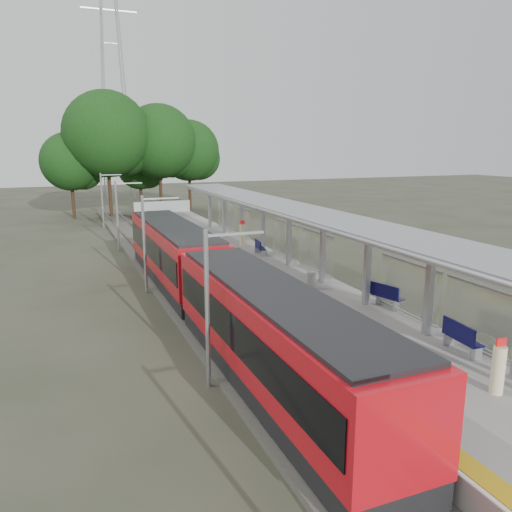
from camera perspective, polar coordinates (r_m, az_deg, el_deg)
The scene contains 15 objects.
trackbed at distance 29.84m, azimuth -9.32°, elevation -2.99°, with size 3.00×70.00×0.24m, color #59544C.
platform at distance 30.99m, azimuth -1.21°, elevation -1.52°, with size 6.00×50.00×1.00m, color gray.
tactile_strip at distance 30.08m, azimuth -5.76°, elevation -1.01°, with size 0.60×50.00×0.02m, color gold.
end_fence at distance 54.49m, azimuth -10.66°, elevation 5.55°, with size 6.00×0.10×1.20m, color #9EA0A5.
train at distance 22.53m, azimuth -5.33°, elevation -2.88°, with size 2.74×27.60×3.62m.
canopy at distance 27.48m, azimuth 4.75°, elevation 4.50°, with size 3.27×38.00×3.66m.
pylon at distance 82.41m, azimuth -16.09°, elevation 19.73°, with size 8.00×4.00×38.00m, color #9EA0A5, non-canonical shape.
tree_cluster at distance 60.10m, azimuth -13.56°, elevation 12.24°, with size 20.94×12.74×13.91m.
catenary_masts at distance 27.93m, azimuth -12.49°, elevation 1.70°, with size 2.08×48.16×5.40m.
bench_near at distance 18.77m, azimuth 22.35°, elevation -8.52°, with size 0.64×1.65×1.10m.
bench_mid at distance 22.87m, azimuth 14.65°, elevation -4.32°, with size 0.89×1.60×1.05m.
bench_far at distance 32.75m, azimuth 0.39°, elevation 1.05°, with size 0.61×1.44×0.95m.
info_pillar_near at distance 16.24m, azimuth 25.94°, elevation -11.58°, with size 0.38×0.38×1.69m.
info_pillar_far at distance 35.57m, azimuth -1.56°, elevation 2.44°, with size 0.41×0.41×1.83m.
litter_bin at distance 25.10m, azimuth 6.31°, elevation -2.77°, with size 0.42×0.42×0.86m, color #9EA0A5.
Camera 1 is at (-10.69, -8.10, 8.02)m, focal length 35.00 mm.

